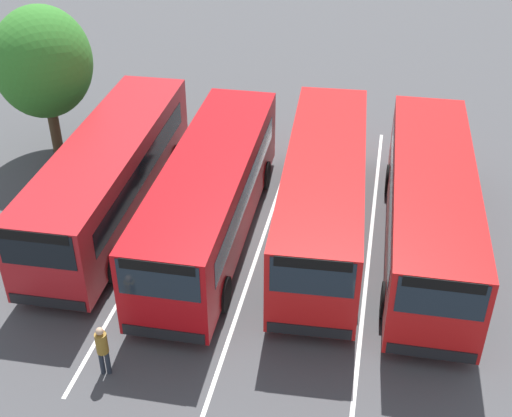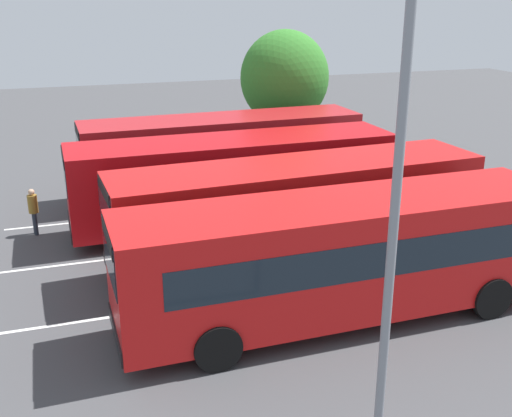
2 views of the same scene
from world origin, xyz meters
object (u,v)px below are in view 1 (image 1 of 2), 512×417
object	(u,v)px
bus_center_left	(211,194)
pedestrian	(102,347)
bus_far_left	(110,174)
depot_tree	(43,62)
bus_far_right	(430,206)
bus_center_right	(324,192)

from	to	relation	value
bus_center_left	pedestrian	distance (m)	6.80
bus_far_left	depot_tree	size ratio (longest dim) A/B	1.82
bus_far_left	bus_far_right	bearing A→B (deg)	89.11
bus_center_left	pedestrian	xyz separation A→B (m)	(6.64, -1.23, -0.79)
bus_center_left	pedestrian	bearing A→B (deg)	-11.04
bus_far_right	pedestrian	distance (m)	11.16
bus_far_right	bus_center_right	bearing A→B (deg)	-94.18
bus_far_left	bus_center_left	size ratio (longest dim) A/B	1.00
bus_center_left	bus_center_right	size ratio (longest dim) A/B	0.99
bus_center_right	bus_far_right	xyz separation A→B (m)	(0.21, 3.48, 0.00)
bus_center_right	depot_tree	size ratio (longest dim) A/B	1.83
bus_far_left	bus_far_right	distance (m)	10.93
bus_far_left	bus_center_right	xyz separation A→B (m)	(-0.29, 7.45, 0.00)
bus_center_right	bus_far_right	bearing A→B (deg)	83.68
bus_center_left	bus_far_right	world-z (taller)	same
bus_center_right	bus_center_left	bearing A→B (deg)	-79.18
bus_center_right	bus_far_right	world-z (taller)	same
depot_tree	bus_far_right	bearing A→B (deg)	74.62
bus_center_left	bus_far_right	bearing A→B (deg)	94.92
depot_tree	bus_center_right	bearing A→B (deg)	71.26
bus_far_left	bus_center_right	world-z (taller)	same
bus_center_right	bus_far_right	distance (m)	3.49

